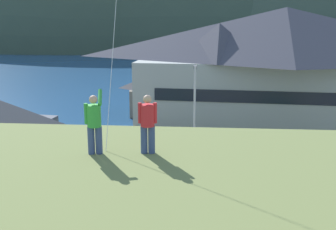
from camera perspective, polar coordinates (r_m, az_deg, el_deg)
name	(u,v)px	position (r m, az deg, el deg)	size (l,w,h in m)	color
ground_plane	(164,222)	(21.70, -0.53, -14.58)	(600.00, 600.00, 0.00)	#66604C
parking_lot_pad	(171,183)	(26.19, 0.47, -9.35)	(40.00, 20.00, 0.10)	slate
bay_water	(192,71)	(79.75, 3.39, 6.10)	(360.00, 84.00, 0.03)	navy
far_hill_west_ridge	(69,48)	(143.39, -13.49, 9.02)	(94.61, 53.65, 75.95)	#3D4C38
far_hill_east_peak	(247,50)	(134.13, 10.85, 8.87)	(142.74, 48.43, 73.46)	#3D4C38
harbor_lodge	(284,62)	(41.81, 15.72, 7.05)	(30.15, 14.25, 11.08)	#999E99
storage_shed_waterside	(153,93)	(43.95, -2.11, 3.04)	(5.76, 5.37, 4.34)	#756B5B
wharf_dock	(177,91)	(56.33, 1.28, 3.39)	(3.20, 15.90, 0.70)	#70604C
moored_boat_wharfside	(152,86)	(58.15, -2.19, 4.07)	(3.34, 8.14, 2.16)	navy
parked_car_mid_row_far	(124,162)	(26.88, -6.09, -6.50)	(4.30, 2.25, 1.82)	#236633
parked_car_front_row_silver	(301,159)	(28.68, 17.95, -5.80)	(4.36, 2.38, 1.82)	#236633
parking_light_pole	(195,104)	(30.29, 3.71, 1.51)	(0.24, 0.78, 6.63)	#ADADB2
person_kite_flyer	(94,122)	(12.06, -10.17, -0.98)	(0.52, 0.69, 1.86)	#384770
person_companion	(148,122)	(11.94, -2.84, -1.01)	(0.55, 0.40, 1.74)	#384770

